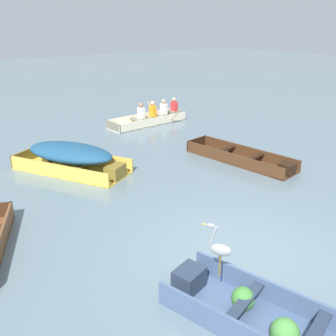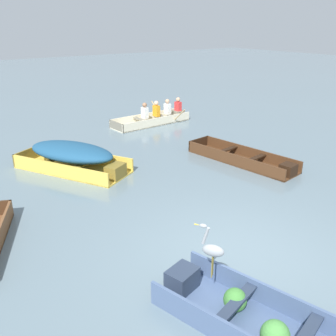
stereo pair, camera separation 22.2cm
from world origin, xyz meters
The scene contains 6 objects.
ground_plane centered at (0.00, 0.00, 0.00)m, with size 80.00×80.00×0.00m, color slate.
dinghy_slate_blue_foreground centered at (-1.03, -1.36, 0.15)m, with size 1.81×3.35×0.41m.
skiff_dark_varnish_near_moored centered at (3.58, 3.21, 0.12)m, with size 1.35×3.51×0.35m.
skiff_yellow_far_moored centered at (-0.72, 5.61, 0.45)m, with size 2.60×3.42×0.77m.
rowboat_cream_with_crew centered at (4.07, 8.59, 0.23)m, with size 3.34×2.21×0.90m.
heron_on_dinghy centered at (-1.13, -0.52, 0.88)m, with size 0.31×0.42×0.84m.
Camera 2 is at (-4.28, -3.82, 3.90)m, focal length 40.00 mm.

